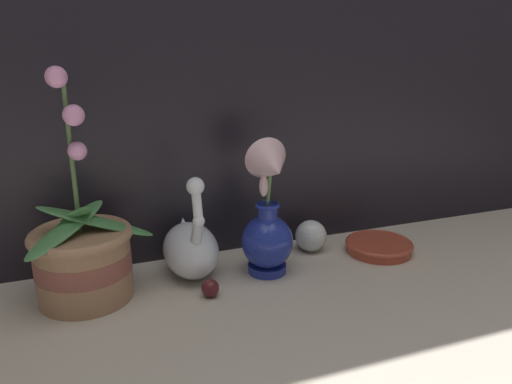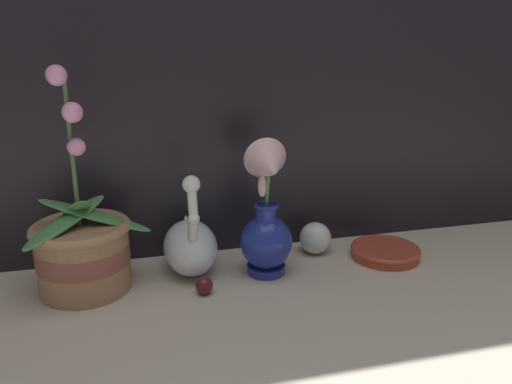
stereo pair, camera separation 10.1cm
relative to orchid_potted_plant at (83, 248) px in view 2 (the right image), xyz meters
name	(u,v)px [view 2 (the right image)]	position (x,y,z in m)	size (l,w,h in m)	color
ground_plane	(260,292)	(0.32, -0.10, -0.09)	(2.80, 2.80, 0.00)	#BCB2A3
orchid_potted_plant	(83,248)	(0.00, 0.00, 0.00)	(0.24, 0.21, 0.43)	#9E7556
swan_figurine	(190,244)	(0.21, 0.03, -0.02)	(0.11, 0.19, 0.22)	silver
blue_vase	(267,222)	(0.36, -0.03, 0.03)	(0.11, 0.12, 0.28)	navy
glass_sphere	(315,238)	(0.49, 0.05, -0.05)	(0.07, 0.07, 0.07)	silver
amber_dish	(385,251)	(0.63, -0.01, -0.07)	(0.15, 0.15, 0.03)	#A8422D
glass_bauble	(204,286)	(0.22, -0.08, -0.07)	(0.03, 0.03, 0.03)	#4C191E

